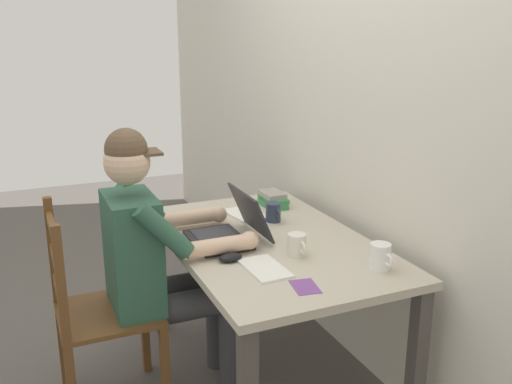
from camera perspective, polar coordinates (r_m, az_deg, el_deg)
ground_plane at (r=2.90m, az=1.18°, el=-17.87°), size 8.00×8.00×0.00m
back_wall at (r=2.67m, az=11.18°, el=8.95°), size 6.00×0.04×2.60m
desk at (r=2.60m, az=1.26°, el=-6.54°), size 1.34×0.83×0.70m
seated_person at (r=2.51m, az=-9.90°, el=-6.15°), size 0.50×0.60×1.24m
wooden_chair at (r=2.56m, az=-15.87°, el=-11.56°), size 0.42×0.42×0.93m
laptop at (r=2.55m, az=-2.55°, el=-3.69°), size 0.33×0.32×0.22m
computer_mouse at (r=2.33m, az=-2.60°, el=-6.58°), size 0.06×0.10×0.03m
coffee_mug_white at (r=2.38m, az=4.14°, el=-5.31°), size 0.12×0.08×0.09m
coffee_mug_dark at (r=2.79m, az=1.77°, el=-2.05°), size 0.11×0.07×0.09m
coffee_mug_spare at (r=2.30m, az=12.40°, el=-6.35°), size 0.12×0.08×0.10m
book_stack_main at (r=3.03m, az=1.70°, el=-0.74°), size 0.20×0.12×0.08m
paper_pile_near_laptop at (r=2.88m, az=-1.07°, el=-2.26°), size 0.25×0.18×0.01m
paper_pile_back_corner at (r=2.26m, az=0.90°, el=-7.68°), size 0.25×0.15×0.01m
landscape_photo_print at (r=2.12m, az=4.95°, el=-9.46°), size 0.14×0.11×0.00m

